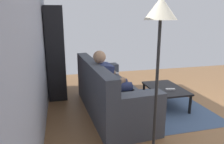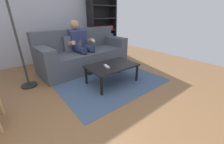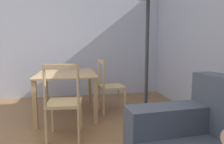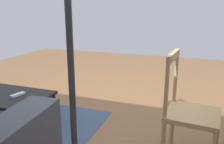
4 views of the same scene
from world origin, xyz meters
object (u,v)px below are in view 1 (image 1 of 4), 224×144
bookshelf (56,60)px  floor_lamp (160,25)px  person_lounging (111,81)px  couch (109,94)px  coffee_table (165,90)px  tv_remote (170,89)px

bookshelf → floor_lamp: 2.90m
person_lounging → floor_lamp: (-1.24, -0.24, 0.99)m
bookshelf → floor_lamp: size_ratio=1.01×
couch → person_lounging: 0.27m
coffee_table → tv_remote: size_ratio=5.54×
coffee_table → tv_remote: (-0.14, -0.02, 0.06)m
tv_remote → floor_lamp: bearing=-23.3°
couch → floor_lamp: floor_lamp is taller
tv_remote → bookshelf: 2.47m
person_lounging → tv_remote: (-0.05, -1.12, -0.22)m
coffee_table → couch: bearing=90.7°
couch → person_lounging: bearing=-166.2°
bookshelf → floor_lamp: bearing=-155.2°
floor_lamp → person_lounging: bearing=11.1°
coffee_table → bookshelf: bookshelf is taller
person_lounging → bookshelf: bearing=35.7°
couch → floor_lamp: size_ratio=1.18×
couch → coffee_table: (0.01, -1.12, -0.02)m
person_lounging → tv_remote: size_ratio=6.71×
couch → bookshelf: (1.20, 0.90, 0.42)m
tv_remote → floor_lamp: floor_lamp is taller
floor_lamp → couch: bearing=11.3°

